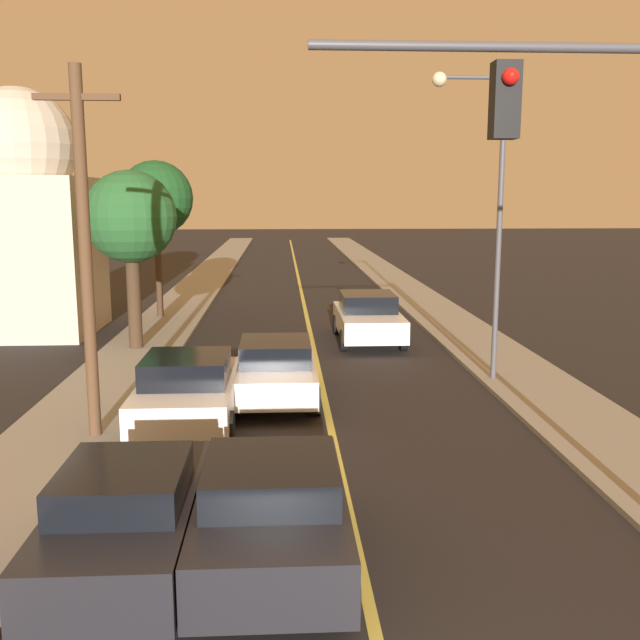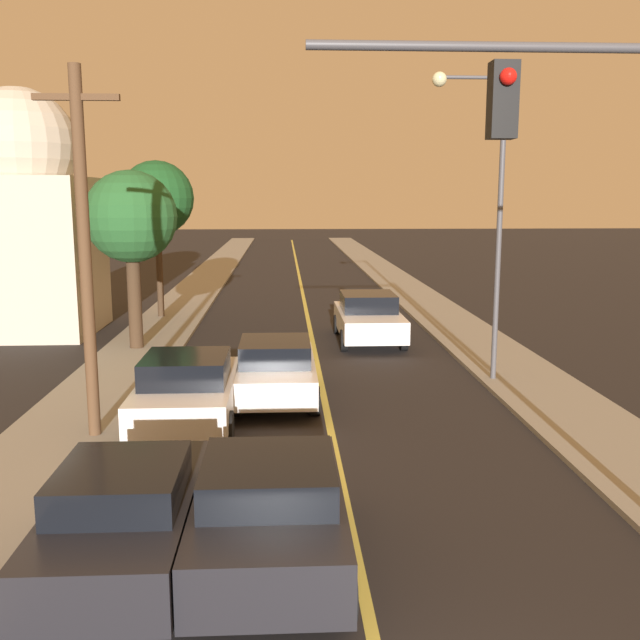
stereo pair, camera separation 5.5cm
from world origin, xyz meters
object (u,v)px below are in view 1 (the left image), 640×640
Objects in this scene: streetlamp_right at (485,189)px; tree_left_near at (131,219)px; utility_pole_left at (85,249)px; domed_building_left at (24,219)px; tree_left_far at (156,199)px; car_near_lane_second at (276,369)px; car_far_oncoming at (368,317)px; car_outer_lane_second at (188,390)px; car_near_lane_front at (272,510)px; car_outer_lane_front at (128,516)px; traffic_signal_mast at (635,210)px.

tree_left_near is at bearing 155.78° from streetlamp_right.
domed_building_left reaches higher than utility_pole_left.
tree_left_near is 5.98m from tree_left_far.
car_near_lane_second is 7.96m from tree_left_near.
car_near_lane_second is 0.92× the size of car_far_oncoming.
car_outer_lane_second reaches higher than car_near_lane_second.
car_outer_lane_front is at bearing -176.54° from car_near_lane_front.
tree_left_far reaches higher than tree_left_near.
utility_pole_left is at bearing 108.52° from car_outer_lane_front.
car_far_oncoming is (4.88, 14.72, 0.02)m from car_outer_lane_front.
streetlamp_right reaches higher than car_near_lane_second.
tree_left_near is at bearing 95.72° from utility_pole_left.
streetlamp_right is at bearing -28.70° from domed_building_left.
tree_left_far is at bearing 32.25° from domed_building_left.
car_far_oncoming reaches higher than car_outer_lane_front.
traffic_signal_mast is 1.22× the size of tree_left_near.
utility_pole_left is at bearing -85.77° from tree_left_far.
car_outer_lane_second is (-1.83, -1.94, 0.05)m from car_near_lane_second.
car_near_lane_second is at bearing 36.54° from utility_pole_left.
car_far_oncoming is 7.24m from streetlamp_right.
traffic_signal_mast reaches higher than car_outer_lane_second.
domed_building_left is at bearing 151.30° from streetlamp_right.
tree_left_far is (-4.66, 19.46, 3.93)m from car_near_lane_front.
car_outer_lane_second is 0.90× the size of car_far_oncoming.
domed_building_left reaches higher than tree_left_far.
car_outer_lane_second is 9.52m from traffic_signal_mast.
utility_pole_left is (-3.60, -2.67, 3.08)m from car_near_lane_second.
utility_pole_left is (-1.77, -0.73, 3.02)m from car_outer_lane_second.
car_outer_lane_second is at bearing 137.11° from traffic_signal_mast.
car_near_lane_front is 6.99m from utility_pole_left.
car_near_lane_second is at bearing -166.05° from streetlamp_right.
car_outer_lane_second is at bearing -71.13° from tree_left_near.
car_near_lane_second is 6.90m from streetlamp_right.
traffic_signal_mast is at bearing -0.41° from car_near_lane_front.
tree_left_near is (-2.60, 13.62, 3.34)m from car_outer_lane_front.
domed_building_left is (-13.34, 16.88, -0.65)m from traffic_signal_mast.
tree_left_far is at bearing 101.76° from car_outer_lane_second.
car_outer_lane_second is 0.49× the size of domed_building_left.
domed_building_left is at bearing 128.33° from traffic_signal_mast.
car_outer_lane_front is (-1.83, -0.11, 0.01)m from car_near_lane_front.
tree_left_far reaches higher than car_near_lane_front.
domed_building_left is (-6.96, 16.95, 3.21)m from car_outer_lane_front.
domed_building_left is at bearing -147.75° from tree_left_far.
traffic_signal_mast reaches higher than tree_left_near.
car_near_lane_front is 0.96× the size of car_outer_lane_second.
tree_left_far is (-9.93, 10.31, -0.30)m from streetlamp_right.
traffic_signal_mast is 1.11× the size of tree_left_far.
domed_building_left is at bearing 112.33° from car_outer_lane_front.
utility_pole_left reaches higher than car_far_oncoming.
tree_left_far is at bearing 94.23° from utility_pole_left.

